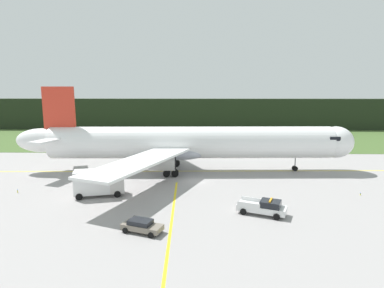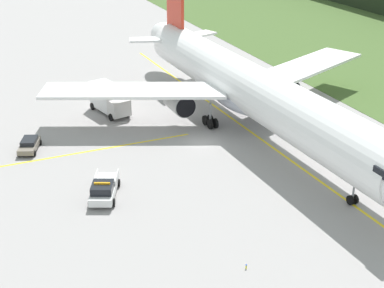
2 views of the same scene
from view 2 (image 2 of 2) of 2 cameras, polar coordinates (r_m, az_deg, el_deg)
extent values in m
plane|color=gray|center=(64.73, 0.95, 0.17)|extent=(320.00, 320.00, 0.00)
cube|color=yellow|center=(67.91, 5.84, 1.22)|extent=(78.42, 2.89, 0.01)
cube|color=yellow|center=(62.92, -13.03, -1.21)|extent=(1.29, 30.04, 0.01)
cylinder|color=white|center=(66.09, 6.03, 5.40)|extent=(49.19, 7.21, 5.59)
ellipsoid|color=white|center=(88.72, -2.48, 10.58)|extent=(9.07, 4.48, 4.19)
ellipsoid|color=#B0B4C3|center=(68.59, 4.96, 4.79)|extent=(12.44, 6.27, 3.07)
cube|color=white|center=(78.21, 11.03, 7.48)|extent=(14.29, 21.81, 0.35)
cylinder|color=#9F9F9F|center=(74.03, 9.06, 5.67)|extent=(4.12, 2.75, 2.62)
cylinder|color=black|center=(72.39, 9.94, 5.19)|extent=(0.20, 2.41, 2.41)
cube|color=white|center=(67.90, -5.81, 5.30)|extent=(13.14, 22.04, 0.35)
cylinder|color=#9F9F9F|center=(67.58, -1.31, 4.19)|extent=(4.12, 2.75, 2.62)
cylinder|color=black|center=(65.79, -0.60, 3.64)|extent=(0.20, 2.41, 2.41)
cube|color=red|center=(84.68, -1.68, 13.40)|extent=(5.46, 0.62, 8.60)
cube|color=white|center=(87.39, 0.37, 10.77)|extent=(4.60, 7.03, 0.28)
cube|color=white|center=(84.83, -3.99, 10.31)|extent=(4.24, 7.00, 0.28)
cylinder|color=gray|center=(53.47, 15.79, -4.20)|extent=(0.20, 0.20, 2.43)
cylinder|color=black|center=(54.18, 15.86, -5.28)|extent=(0.91, 0.25, 0.90)
cylinder|color=black|center=(53.88, 15.43, -5.40)|extent=(0.91, 0.25, 0.90)
cylinder|color=gray|center=(71.76, 7.07, 3.98)|extent=(0.28, 0.28, 2.43)
cylinder|color=black|center=(71.45, 7.07, 2.85)|extent=(1.21, 0.34, 1.20)
cylinder|color=black|center=(71.80, 7.55, 2.93)|extent=(1.21, 0.34, 1.20)
cylinder|color=black|center=(72.57, 6.51, 3.21)|extent=(1.21, 0.34, 1.20)
cylinder|color=black|center=(72.91, 6.98, 3.29)|extent=(1.21, 0.34, 1.20)
cylinder|color=gray|center=(68.48, 1.83, 3.16)|extent=(0.28, 0.28, 2.43)
cylinder|color=black|center=(68.48, 2.34, 2.06)|extent=(1.21, 0.34, 1.20)
cylinder|color=black|center=(68.19, 1.81, 1.98)|extent=(1.21, 0.34, 1.20)
cylinder|color=black|center=(69.64, 1.83, 2.46)|extent=(1.21, 0.34, 1.20)
cylinder|color=black|center=(69.36, 1.31, 2.37)|extent=(1.21, 0.34, 1.20)
cube|color=silver|center=(53.82, -8.69, -4.45)|extent=(5.95, 4.05, 0.70)
cube|color=black|center=(52.62, -8.89, -4.30)|extent=(2.79, 2.62, 0.70)
cube|color=silver|center=(54.58, -7.50, -3.27)|extent=(2.51, 1.11, 0.45)
cube|color=silver|center=(54.88, -9.55, -3.25)|extent=(2.51, 1.11, 0.45)
cube|color=orange|center=(52.42, -8.92, -3.88)|extent=(0.74, 1.42, 0.16)
cylinder|color=black|center=(52.19, -7.81, -5.79)|extent=(0.79, 0.51, 0.76)
cylinder|color=black|center=(52.53, -10.11, -5.75)|extent=(0.79, 0.51, 0.76)
cylinder|color=black|center=(55.49, -7.30, -3.86)|extent=(0.79, 0.51, 0.76)
cylinder|color=black|center=(55.80, -9.46, -3.83)|extent=(0.79, 0.51, 0.76)
cube|color=silver|center=(71.55, -7.25, 3.60)|extent=(2.43, 2.79, 2.00)
cube|color=silver|center=(74.09, -8.54, 4.72)|extent=(5.13, 3.48, 3.19)
cylinder|color=#99999E|center=(73.87, -8.11, 3.30)|extent=(0.77, 0.29, 1.04)
cylinder|color=#99999E|center=(75.44, -8.80, 3.70)|extent=(0.77, 0.29, 1.04)
cylinder|color=black|center=(72.45, -6.38, 3.05)|extent=(0.94, 0.47, 0.90)
cylinder|color=black|center=(71.37, -8.04, 2.64)|extent=(0.94, 0.47, 0.90)
cylinder|color=black|center=(76.51, -8.26, 4.10)|extent=(0.94, 0.47, 0.90)
cylinder|color=black|center=(75.49, -9.86, 3.71)|extent=(0.94, 0.47, 0.90)
cube|color=slate|center=(64.93, -15.86, -0.16)|extent=(4.52, 3.04, 0.55)
cube|color=black|center=(64.92, -15.87, 0.32)|extent=(2.72, 2.22, 0.45)
cylinder|color=black|center=(63.53, -15.34, -0.91)|extent=(0.63, 0.37, 0.60)
cylinder|color=black|center=(63.96, -16.87, -0.93)|extent=(0.63, 0.37, 0.60)
cylinder|color=black|center=(66.14, -14.82, 0.15)|extent=(0.63, 0.37, 0.60)
cylinder|color=black|center=(66.55, -16.30, 0.13)|extent=(0.63, 0.37, 0.60)
cylinder|color=yellow|center=(44.21, 5.40, -12.07)|extent=(0.10, 0.10, 0.28)
sphere|color=blue|center=(44.09, 5.41, -11.87)|extent=(0.12, 0.12, 0.12)
cylinder|color=yellow|center=(85.26, -9.52, 5.90)|extent=(0.10, 0.10, 0.36)
sphere|color=blue|center=(85.19, -9.53, 6.05)|extent=(0.12, 0.12, 0.12)
camera|label=1|loc=(60.49, -46.39, 5.33)|focal=29.63mm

